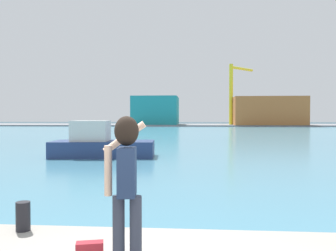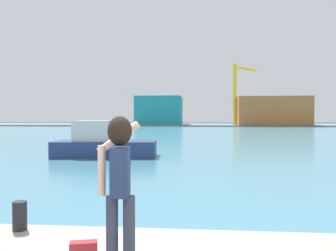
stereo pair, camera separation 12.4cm
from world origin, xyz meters
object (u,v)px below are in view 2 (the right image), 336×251
person_photographer (119,175)px  boat_moored (102,144)px  port_crane (237,88)px  warehouse_right (272,111)px  harbor_bollard (20,216)px  warehouse_left (160,111)px

person_photographer → boat_moored: size_ratio=0.28×
port_crane → warehouse_right: bearing=-13.2°
harbor_bollard → warehouse_left: bearing=95.2°
person_photographer → boat_moored: (-4.82, 16.28, -0.96)m
harbor_bollard → boat_moored: bearing=101.2°
warehouse_left → warehouse_right: warehouse_left is taller
harbor_bollard → port_crane: port_crane is taller
person_photographer → warehouse_right: 89.19m
person_photographer → warehouse_left: warehouse_left is taller
person_photographer → port_crane: (10.86, 89.03, 8.18)m
person_photographer → harbor_bollard: person_photographer is taller
warehouse_right → port_crane: size_ratio=1.11×
harbor_bollard → boat_moored: boat_moored is taller
boat_moored → warehouse_right: size_ratio=0.35×
warehouse_right → warehouse_left: bearing=173.5°
person_photographer → warehouse_right: (19.29, 87.05, 2.19)m
port_crane → harbor_bollard: bearing=-98.2°
warehouse_left → warehouse_right: (29.17, -3.31, -0.20)m
person_photographer → boat_moored: person_photographer is taller
warehouse_left → boat_moored: bearing=-86.1°
boat_moored → warehouse_left: warehouse_left is taller
person_photographer → warehouse_left: 90.94m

